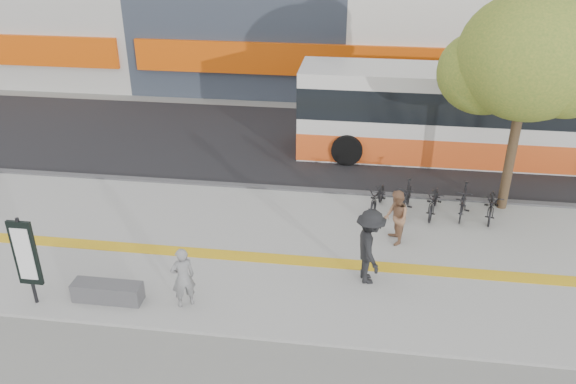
# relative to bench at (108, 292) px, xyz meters

# --- Properties ---
(ground) EXTENTS (120.00, 120.00, 0.00)m
(ground) POSITION_rel_bench_xyz_m (2.60, 1.20, -0.30)
(ground) COLOR slate
(ground) RESTS_ON ground
(sidewalk) EXTENTS (40.00, 7.00, 0.08)m
(sidewalk) POSITION_rel_bench_xyz_m (2.60, 2.70, -0.27)
(sidewalk) COLOR gray
(sidewalk) RESTS_ON ground
(tactile_strip) EXTENTS (40.00, 0.45, 0.01)m
(tactile_strip) POSITION_rel_bench_xyz_m (2.60, 2.20, -0.22)
(tactile_strip) COLOR gold
(tactile_strip) RESTS_ON sidewalk
(street) EXTENTS (40.00, 8.00, 0.06)m
(street) POSITION_rel_bench_xyz_m (2.60, 10.20, -0.28)
(street) COLOR black
(street) RESTS_ON ground
(curb) EXTENTS (40.00, 0.25, 0.14)m
(curb) POSITION_rel_bench_xyz_m (2.60, 6.20, -0.23)
(curb) COLOR #3E3E41
(curb) RESTS_ON ground
(bench) EXTENTS (1.60, 0.45, 0.45)m
(bench) POSITION_rel_bench_xyz_m (0.00, 0.00, 0.00)
(bench) COLOR #3E3E41
(bench) RESTS_ON sidewalk
(signboard) EXTENTS (0.55, 0.10, 2.20)m
(signboard) POSITION_rel_bench_xyz_m (-1.60, -0.31, 1.06)
(signboard) COLOR black
(signboard) RESTS_ON sidewalk
(street_tree) EXTENTS (4.40, 3.80, 6.31)m
(street_tree) POSITION_rel_bench_xyz_m (9.78, 6.02, 4.21)
(street_tree) COLOR #382619
(street_tree) RESTS_ON sidewalk
(bus) EXTENTS (11.74, 2.78, 3.13)m
(bus) POSITION_rel_bench_xyz_m (9.15, 9.70, 1.23)
(bus) COLOR silver
(bus) RESTS_ON street
(bicycle_row) EXTENTS (4.17, 1.72, 0.95)m
(bicycle_row) POSITION_rel_bench_xyz_m (7.73, 5.20, 0.22)
(bicycle_row) COLOR black
(bicycle_row) RESTS_ON sidewalk
(seated_woman) EXTENTS (0.65, 0.59, 1.49)m
(seated_woman) POSITION_rel_bench_xyz_m (1.80, 0.07, 0.52)
(seated_woman) COLOR black
(seated_woman) RESTS_ON sidewalk
(pedestrian_tan) EXTENTS (0.72, 0.84, 1.51)m
(pedestrian_tan) POSITION_rel_bench_xyz_m (6.56, 3.44, 0.53)
(pedestrian_tan) COLOR #8B6146
(pedestrian_tan) RESTS_ON sidewalk
(pedestrian_dark) EXTENTS (0.96, 1.35, 1.89)m
(pedestrian_dark) POSITION_rel_bench_xyz_m (5.88, 1.60, 0.72)
(pedestrian_dark) COLOR black
(pedestrian_dark) RESTS_ON sidewalk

